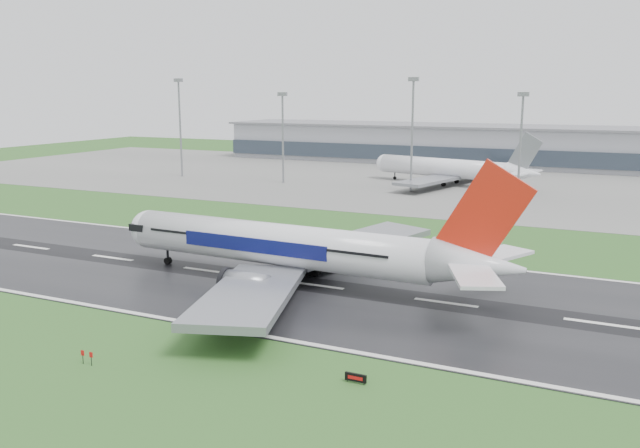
% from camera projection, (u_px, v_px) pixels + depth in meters
% --- Properties ---
extents(ground, '(520.00, 520.00, 0.00)m').
position_uv_depth(ground, '(316.00, 286.00, 99.87)').
color(ground, '#25521E').
rests_on(ground, ground).
extents(runway, '(400.00, 45.00, 0.10)m').
position_uv_depth(runway, '(316.00, 286.00, 99.86)').
color(runway, black).
rests_on(runway, ground).
extents(apron, '(400.00, 130.00, 0.08)m').
position_uv_depth(apron, '(482.00, 184.00, 210.96)').
color(apron, slate).
rests_on(apron, ground).
extents(terminal, '(240.00, 36.00, 15.00)m').
position_uv_depth(terminal, '(514.00, 147.00, 262.83)').
color(terminal, gray).
rests_on(terminal, ground).
extents(main_airliner, '(68.03, 65.01, 19.45)m').
position_uv_depth(main_airliner, '(302.00, 222.00, 98.72)').
color(main_airliner, silver).
rests_on(main_airliner, runway).
extents(parked_airliner, '(69.22, 66.37, 16.88)m').
position_uv_depth(parked_airliner, '(450.00, 158.00, 206.92)').
color(parked_airliner, white).
rests_on(parked_airliner, apron).
extents(runway_sign, '(2.27, 0.97, 1.04)m').
position_uv_depth(runway_sign, '(356.00, 378.00, 66.38)').
color(runway_sign, black).
rests_on(runway_sign, ground).
extents(floodmast_0, '(0.64, 0.64, 32.35)m').
position_uv_depth(floodmast_0, '(180.00, 130.00, 226.62)').
color(floodmast_0, gray).
rests_on(floodmast_0, ground).
extents(floodmast_1, '(0.64, 0.64, 27.73)m').
position_uv_depth(floodmast_1, '(283.00, 140.00, 210.48)').
color(floodmast_1, gray).
rests_on(floodmast_1, ground).
extents(floodmast_2, '(0.64, 0.64, 32.01)m').
position_uv_depth(floodmast_2, '(412.00, 137.00, 192.31)').
color(floodmast_2, gray).
rests_on(floodmast_2, ground).
extents(floodmast_3, '(0.64, 0.64, 27.78)m').
position_uv_depth(floodmast_3, '(520.00, 148.00, 179.97)').
color(floodmast_3, gray).
rests_on(floodmast_3, ground).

